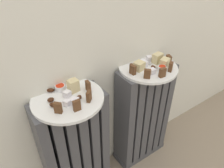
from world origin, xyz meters
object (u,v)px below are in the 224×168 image
object	(u,v)px
radiator_left	(76,151)
radiator_right	(142,116)
plate_right	(148,67)
plate_left	(68,99)
jam_bowl_right	(162,68)
jam_bowl_left	(60,87)
fork	(154,66)

from	to	relation	value
radiator_left	radiator_right	bearing A→B (deg)	0.00
radiator_left	plate_right	size ratio (longest dim) A/B	2.19
radiator_left	plate_left	size ratio (longest dim) A/B	2.19
radiator_right	jam_bowl_right	distance (m)	0.34
jam_bowl_left	plate_left	bearing A→B (deg)	-88.70
radiator_right	jam_bowl_left	bearing A→B (deg)	171.46
radiator_left	plate_left	distance (m)	0.31
plate_right	fork	world-z (taller)	fork
jam_bowl_left	jam_bowl_right	world-z (taller)	jam_bowl_right
plate_right	jam_bowl_right	xyz separation A→B (m)	(0.02, -0.07, 0.02)
jam_bowl_left	fork	world-z (taller)	jam_bowl_left
radiator_right	fork	distance (m)	0.32
plate_left	fork	world-z (taller)	fork
plate_right	jam_bowl_left	size ratio (longest dim) A/B	6.73
jam_bowl_left	fork	distance (m)	0.44
radiator_left	radiator_right	size ratio (longest dim) A/B	1.00
jam_bowl_left	plate_right	bearing A→B (deg)	-8.54
radiator_left	plate_right	xyz separation A→B (m)	(0.41, 0.00, 0.31)
radiator_right	plate_left	xyz separation A→B (m)	(-0.41, 0.00, 0.31)
jam_bowl_right	fork	size ratio (longest dim) A/B	0.36
radiator_left	jam_bowl_left	world-z (taller)	jam_bowl_left
radiator_left	plate_left	world-z (taller)	plate_left
jam_bowl_right	radiator_left	bearing A→B (deg)	171.17
plate_left	jam_bowl_left	bearing A→B (deg)	91.30
radiator_left	jam_bowl_right	distance (m)	0.55
radiator_right	jam_bowl_right	size ratio (longest dim) A/B	16.34
jam_bowl_right	fork	world-z (taller)	jam_bowl_right
fork	plate_right	bearing A→B (deg)	138.69
plate_left	plate_right	xyz separation A→B (m)	(0.41, 0.00, 0.00)
jam_bowl_left	fork	xyz separation A→B (m)	(0.43, -0.08, -0.01)
jam_bowl_right	radiator_right	bearing A→B (deg)	108.10
radiator_right	radiator_left	bearing A→B (deg)	180.00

